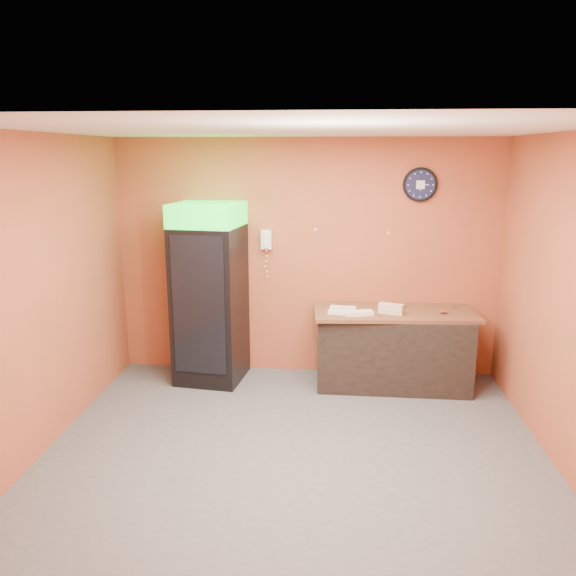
# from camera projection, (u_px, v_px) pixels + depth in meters

# --- Properties ---
(floor) EXTENTS (4.50, 4.50, 0.00)m
(floor) POSITION_uv_depth(u_px,v_px,m) (295.00, 452.00, 5.04)
(floor) COLOR #47474C
(floor) RESTS_ON ground
(back_wall) EXTENTS (4.50, 0.02, 2.80)m
(back_wall) POSITION_uv_depth(u_px,v_px,m) (306.00, 259.00, 6.65)
(back_wall) COLOR #BB4D34
(back_wall) RESTS_ON floor
(left_wall) EXTENTS (0.02, 4.00, 2.80)m
(left_wall) POSITION_uv_depth(u_px,v_px,m) (38.00, 297.00, 4.89)
(left_wall) COLOR #BB4D34
(left_wall) RESTS_ON floor
(right_wall) EXTENTS (0.02, 4.00, 2.80)m
(right_wall) POSITION_uv_depth(u_px,v_px,m) (572.00, 308.00, 4.54)
(right_wall) COLOR #BB4D34
(right_wall) RESTS_ON floor
(ceiling) EXTENTS (4.50, 4.00, 0.02)m
(ceiling) POSITION_uv_depth(u_px,v_px,m) (296.00, 129.00, 4.39)
(ceiling) COLOR white
(ceiling) RESTS_ON back_wall
(beverage_cooler) EXTENTS (0.82, 0.82, 2.08)m
(beverage_cooler) POSITION_uv_depth(u_px,v_px,m) (210.00, 296.00, 6.44)
(beverage_cooler) COLOR black
(beverage_cooler) RESTS_ON floor
(prep_counter) EXTENTS (1.71, 0.78, 0.85)m
(prep_counter) POSITION_uv_depth(u_px,v_px,m) (393.00, 350.00, 6.44)
(prep_counter) COLOR black
(prep_counter) RESTS_ON floor
(wall_clock) EXTENTS (0.39, 0.06, 0.39)m
(wall_clock) POSITION_uv_depth(u_px,v_px,m) (420.00, 185.00, 6.32)
(wall_clock) COLOR black
(wall_clock) RESTS_ON back_wall
(wall_phone) EXTENTS (0.12, 0.11, 0.23)m
(wall_phone) POSITION_uv_depth(u_px,v_px,m) (266.00, 240.00, 6.58)
(wall_phone) COLOR white
(wall_phone) RESTS_ON back_wall
(butcher_paper) EXTENTS (1.85, 0.86, 0.04)m
(butcher_paper) POSITION_uv_depth(u_px,v_px,m) (395.00, 312.00, 6.33)
(butcher_paper) COLOR brown
(butcher_paper) RESTS_ON prep_counter
(sub_roll_stack) EXTENTS (0.28, 0.18, 0.11)m
(sub_roll_stack) POSITION_uv_depth(u_px,v_px,m) (391.00, 309.00, 6.20)
(sub_roll_stack) COLOR beige
(sub_roll_stack) RESTS_ON butcher_paper
(wrapped_sandwich_left) EXTENTS (0.28, 0.16, 0.04)m
(wrapped_sandwich_left) POSITION_uv_depth(u_px,v_px,m) (340.00, 312.00, 6.20)
(wrapped_sandwich_left) COLOR silver
(wrapped_sandwich_left) RESTS_ON butcher_paper
(wrapped_sandwich_mid) EXTENTS (0.33, 0.19, 0.04)m
(wrapped_sandwich_mid) POSITION_uv_depth(u_px,v_px,m) (359.00, 313.00, 6.16)
(wrapped_sandwich_mid) COLOR silver
(wrapped_sandwich_mid) RESTS_ON butcher_paper
(wrapped_sandwich_right) EXTENTS (0.31, 0.15, 0.04)m
(wrapped_sandwich_right) POSITION_uv_depth(u_px,v_px,m) (343.00, 309.00, 6.34)
(wrapped_sandwich_right) COLOR silver
(wrapped_sandwich_right) RESTS_ON butcher_paper
(kitchen_tool) EXTENTS (0.06, 0.06, 0.06)m
(kitchen_tool) POSITION_uv_depth(u_px,v_px,m) (403.00, 305.00, 6.43)
(kitchen_tool) COLOR silver
(kitchen_tool) RESTS_ON butcher_paper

